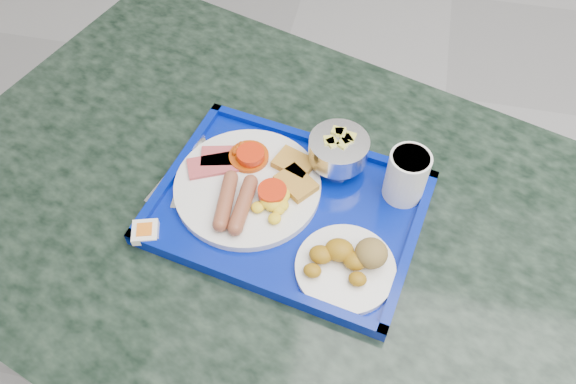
{
  "coord_description": "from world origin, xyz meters",
  "views": [
    {
      "loc": [
        -0.94,
        -0.33,
        1.53
      ],
      "look_at": [
        -1.05,
        0.18,
        0.82
      ],
      "focal_mm": 35.0,
      "sensor_mm": 36.0,
      "label": 1
    }
  ],
  "objects_px": {
    "bread_plate": "(349,262)",
    "main_plate": "(251,185)",
    "fruit_bowl": "(339,149)",
    "table": "(283,271)",
    "juice_cup": "(407,175)",
    "tray": "(288,208)"
  },
  "relations": [
    {
      "from": "fruit_bowl",
      "to": "table",
      "type": "bearing_deg",
      "value": -124.44
    },
    {
      "from": "table",
      "to": "bread_plate",
      "type": "height_order",
      "value": "bread_plate"
    },
    {
      "from": "bread_plate",
      "to": "main_plate",
      "type": "bearing_deg",
      "value": 147.95
    },
    {
      "from": "main_plate",
      "to": "juice_cup",
      "type": "xyz_separation_m",
      "value": [
        0.25,
        0.05,
        0.04
      ]
    },
    {
      "from": "table",
      "to": "tray",
      "type": "xyz_separation_m",
      "value": [
        0.01,
        0.01,
        0.21
      ]
    },
    {
      "from": "tray",
      "to": "fruit_bowl",
      "type": "xyz_separation_m",
      "value": [
        0.06,
        0.1,
        0.05
      ]
    },
    {
      "from": "fruit_bowl",
      "to": "main_plate",
      "type": "bearing_deg",
      "value": -148.79
    },
    {
      "from": "main_plate",
      "to": "fruit_bowl",
      "type": "xyz_separation_m",
      "value": [
        0.13,
        0.08,
        0.03
      ]
    },
    {
      "from": "main_plate",
      "to": "bread_plate",
      "type": "relative_size",
      "value": 1.61
    },
    {
      "from": "table",
      "to": "fruit_bowl",
      "type": "distance_m",
      "value": 0.29
    },
    {
      "from": "tray",
      "to": "main_plate",
      "type": "height_order",
      "value": "main_plate"
    },
    {
      "from": "table",
      "to": "fruit_bowl",
      "type": "relative_size",
      "value": 14.22
    },
    {
      "from": "tray",
      "to": "bread_plate",
      "type": "xyz_separation_m",
      "value": [
        0.11,
        -0.09,
        0.02
      ]
    },
    {
      "from": "main_plate",
      "to": "table",
      "type": "bearing_deg",
      "value": -26.23
    },
    {
      "from": "tray",
      "to": "juice_cup",
      "type": "relative_size",
      "value": 5.12
    },
    {
      "from": "main_plate",
      "to": "fruit_bowl",
      "type": "height_order",
      "value": "fruit_bowl"
    },
    {
      "from": "tray",
      "to": "main_plate",
      "type": "relative_size",
      "value": 1.94
    },
    {
      "from": "fruit_bowl",
      "to": "juice_cup",
      "type": "height_order",
      "value": "juice_cup"
    },
    {
      "from": "table",
      "to": "juice_cup",
      "type": "height_order",
      "value": "juice_cup"
    },
    {
      "from": "juice_cup",
      "to": "fruit_bowl",
      "type": "bearing_deg",
      "value": 163.7
    },
    {
      "from": "table",
      "to": "juice_cup",
      "type": "xyz_separation_m",
      "value": [
        0.19,
        0.07,
        0.26
      ]
    },
    {
      "from": "table",
      "to": "tray",
      "type": "relative_size",
      "value": 3.0
    }
  ]
}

